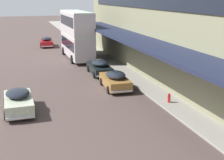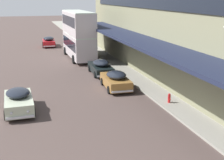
% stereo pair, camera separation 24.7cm
% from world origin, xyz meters
% --- Properties ---
extents(transit_bus_kerbside_front, '(2.84, 9.49, 5.86)m').
position_xyz_m(transit_bus_kerbside_front, '(3.61, 31.06, 3.17)').
color(transit_bus_kerbside_front, beige).
rests_on(transit_bus_kerbside_front, ground).
extents(sedan_oncoming_rear, '(1.97, 4.72, 1.52)m').
position_xyz_m(sedan_oncoming_rear, '(4.23, 22.26, 0.75)').
color(sedan_oncoming_rear, black).
rests_on(sedan_oncoming_rear, ground).
extents(sedan_oncoming_front, '(2.11, 4.48, 1.56)m').
position_xyz_m(sedan_oncoming_front, '(4.22, 16.96, 0.77)').
color(sedan_oncoming_front, olive).
rests_on(sedan_oncoming_front, ground).
extents(sedan_lead_near, '(2.05, 4.32, 1.57)m').
position_xyz_m(sedan_lead_near, '(-3.75, 13.60, 0.78)').
color(sedan_lead_near, beige).
rests_on(sedan_lead_near, ground).
extents(sedan_second_near, '(2.14, 4.48, 1.57)m').
position_xyz_m(sedan_second_near, '(0.81, 41.80, 0.77)').
color(sedan_second_near, red).
rests_on(sedan_second_near, ground).
extents(fire_hydrant, '(0.20, 0.40, 0.70)m').
position_xyz_m(fire_hydrant, '(6.78, 11.99, 0.49)').
color(fire_hydrant, red).
rests_on(fire_hydrant, sidewalk_kerb).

